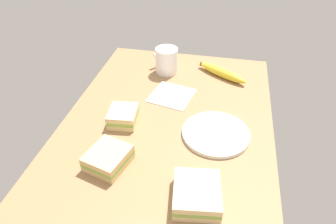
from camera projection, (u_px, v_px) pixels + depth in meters
tabletop at (168, 122)px, 95.71cm from camera, size 90.00×64.00×2.00cm
plate_of_food at (216, 134)px, 89.02cm from camera, size 19.75×19.75×1.20cm
coffee_mug_black at (167, 60)px, 115.45cm from camera, size 9.78×10.28×9.71cm
sandwich_main at (197, 194)px, 70.09cm from camera, size 13.30×12.27×4.40cm
sandwich_side at (123, 116)px, 92.93cm from camera, size 9.90×9.08×4.40cm
sandwich_extra at (108, 158)px, 79.05cm from camera, size 12.86×12.11×4.40cm
banana at (222, 73)px, 114.54cm from camera, size 13.82×19.55×3.50cm
paper_napkin at (172, 95)px, 105.32cm from camera, size 16.18×16.18×0.30cm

